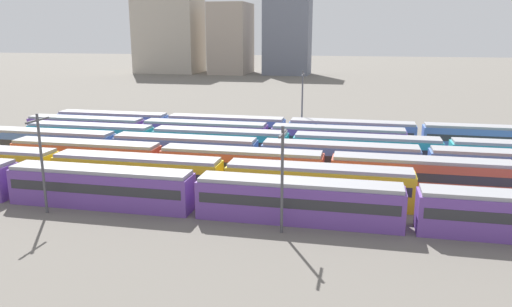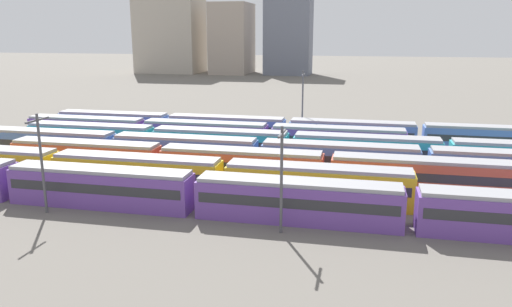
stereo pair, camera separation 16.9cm
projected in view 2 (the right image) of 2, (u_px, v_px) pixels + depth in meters
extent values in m
plane|color=#666059|center=(116.00, 162.00, 64.03)|extent=(600.00, 600.00, 0.00)
cube|color=#6B429E|center=(101.00, 189.00, 47.42)|extent=(18.00, 3.00, 3.40)
cube|color=#2D2D33|center=(101.00, 185.00, 47.33)|extent=(17.20, 3.06, 0.90)
cube|color=#939399|center=(100.00, 170.00, 46.98)|extent=(17.60, 2.70, 0.35)
cube|color=#6B429E|center=(298.00, 203.00, 43.49)|extent=(18.00, 3.00, 3.40)
cube|color=#2D2D33|center=(298.00, 198.00, 43.40)|extent=(17.20, 3.06, 0.90)
cube|color=#939399|center=(298.00, 182.00, 43.05)|extent=(17.60, 2.70, 0.35)
cube|color=yellow|center=(137.00, 175.00, 52.10)|extent=(18.00, 3.00, 3.40)
cube|color=#2D2D33|center=(137.00, 171.00, 52.00)|extent=(17.20, 3.06, 0.90)
cube|color=#939399|center=(136.00, 157.00, 51.65)|extent=(17.60, 2.70, 0.35)
cube|color=yellow|center=(318.00, 186.00, 48.17)|extent=(18.00, 3.00, 3.40)
cube|color=#2D2D33|center=(318.00, 182.00, 48.07)|extent=(17.20, 3.06, 0.90)
cube|color=#939399|center=(318.00, 168.00, 47.72)|extent=(17.60, 2.70, 0.35)
cube|color=#BC4C38|center=(86.00, 158.00, 58.90)|extent=(18.00, 3.00, 3.40)
cube|color=#2D2D33|center=(86.00, 155.00, 58.80)|extent=(17.20, 3.06, 0.90)
cube|color=#939399|center=(85.00, 143.00, 58.45)|extent=(17.60, 2.70, 0.35)
cube|color=#BC4C38|center=(241.00, 167.00, 54.96)|extent=(18.00, 3.00, 3.40)
cube|color=#2D2D33|center=(241.00, 164.00, 54.87)|extent=(17.20, 3.06, 0.90)
cube|color=#939399|center=(241.00, 151.00, 54.52)|extent=(17.60, 2.70, 0.35)
cube|color=#BC4C38|center=(420.00, 178.00, 51.03)|extent=(18.00, 3.00, 3.40)
cube|color=#2D2D33|center=(420.00, 174.00, 50.94)|extent=(17.20, 3.06, 0.90)
cube|color=#939399|center=(421.00, 160.00, 50.59)|extent=(17.60, 2.70, 0.35)
cube|color=#4C70BC|center=(50.00, 145.00, 65.59)|extent=(18.00, 3.00, 3.40)
cube|color=#2D2D33|center=(49.00, 142.00, 65.49)|extent=(17.20, 3.06, 0.90)
cube|color=#939399|center=(48.00, 131.00, 65.14)|extent=(17.60, 2.70, 0.35)
cube|color=#4C70BC|center=(185.00, 152.00, 61.66)|extent=(18.00, 3.00, 3.40)
cube|color=#2D2D33|center=(185.00, 149.00, 61.56)|extent=(17.20, 3.06, 0.90)
cube|color=#939399|center=(185.00, 138.00, 61.21)|extent=(17.60, 2.70, 0.35)
cube|color=#4C70BC|center=(339.00, 161.00, 57.73)|extent=(18.00, 3.00, 3.40)
cube|color=#2D2D33|center=(339.00, 157.00, 57.63)|extent=(17.20, 3.06, 0.90)
cube|color=#939399|center=(340.00, 145.00, 57.28)|extent=(17.60, 2.70, 0.35)
cube|color=teal|center=(91.00, 138.00, 69.89)|extent=(18.00, 3.00, 3.40)
cube|color=#2D2D33|center=(91.00, 135.00, 69.80)|extent=(17.20, 3.06, 0.90)
cube|color=#939399|center=(90.00, 125.00, 69.45)|extent=(17.60, 2.70, 0.35)
cube|color=teal|center=(220.00, 145.00, 65.96)|extent=(18.00, 3.00, 3.40)
cube|color=#2D2D33|center=(220.00, 142.00, 65.87)|extent=(17.20, 3.06, 0.90)
cube|color=#939399|center=(220.00, 131.00, 65.52)|extent=(17.60, 2.70, 0.35)
cube|color=teal|center=(366.00, 152.00, 62.03)|extent=(18.00, 3.00, 3.40)
cube|color=#2D2D33|center=(366.00, 149.00, 61.94)|extent=(17.20, 3.06, 0.90)
cube|color=#939399|center=(367.00, 137.00, 61.59)|extent=(17.60, 2.70, 0.35)
cube|color=#6B429E|center=(87.00, 130.00, 75.62)|extent=(18.00, 3.00, 3.40)
cube|color=#2D2D33|center=(86.00, 128.00, 75.52)|extent=(17.20, 3.06, 0.90)
cube|color=#939399|center=(86.00, 118.00, 75.17)|extent=(17.60, 2.70, 0.35)
cube|color=#6B429E|center=(205.00, 136.00, 71.68)|extent=(18.00, 3.00, 3.40)
cube|color=#2D2D33|center=(205.00, 133.00, 71.59)|extent=(17.20, 3.06, 0.90)
cube|color=#939399|center=(205.00, 123.00, 71.24)|extent=(17.60, 2.70, 0.35)
cube|color=#6B429E|center=(338.00, 142.00, 67.75)|extent=(18.00, 3.00, 3.40)
cube|color=#2D2D33|center=(338.00, 139.00, 67.66)|extent=(17.20, 3.06, 0.90)
cube|color=#939399|center=(338.00, 128.00, 67.31)|extent=(17.60, 2.70, 0.35)
cube|color=#4C70BC|center=(114.00, 125.00, 80.20)|extent=(18.00, 3.00, 3.40)
cube|color=#2D2D33|center=(113.00, 122.00, 80.10)|extent=(17.20, 3.06, 0.90)
cube|color=#939399|center=(113.00, 113.00, 79.75)|extent=(17.60, 2.70, 0.35)
cube|color=#4C70BC|center=(226.00, 129.00, 76.27)|extent=(18.00, 3.00, 3.40)
cube|color=#2D2D33|center=(226.00, 127.00, 76.17)|extent=(17.20, 3.06, 0.90)
cube|color=#939399|center=(226.00, 117.00, 75.82)|extent=(17.60, 2.70, 0.35)
cube|color=#4C70BC|center=(352.00, 135.00, 72.33)|extent=(18.00, 3.00, 3.40)
cube|color=#2D2D33|center=(352.00, 132.00, 72.24)|extent=(17.20, 3.06, 0.90)
cube|color=#939399|center=(352.00, 122.00, 71.89)|extent=(17.60, 2.70, 0.35)
cube|color=#4C70BC|center=(491.00, 141.00, 68.40)|extent=(18.00, 3.00, 3.40)
cube|color=#2D2D33|center=(491.00, 138.00, 68.31)|extent=(17.20, 3.06, 0.90)
cube|color=#939399|center=(493.00, 127.00, 67.96)|extent=(17.60, 2.70, 0.35)
cylinder|color=#4C4C51|center=(281.00, 181.00, 40.30)|extent=(0.24, 0.24, 9.01)
cube|color=#47474C|center=(282.00, 134.00, 39.38)|extent=(0.16, 3.20, 0.16)
cylinder|color=#4C4C51|center=(302.00, 106.00, 75.76)|extent=(0.24, 0.24, 10.59)
cube|color=#47474C|center=(303.00, 75.00, 74.64)|extent=(0.16, 3.20, 0.16)
cylinder|color=#4C4C51|center=(42.00, 164.00, 44.89)|extent=(0.24, 0.24, 9.26)
cube|color=#47474C|center=(37.00, 120.00, 43.94)|extent=(0.16, 3.20, 0.16)
cube|color=#B2A899|center=(170.00, 22.00, 200.75)|extent=(24.79, 19.17, 40.67)
cube|color=#A89989|center=(232.00, 39.00, 196.94)|extent=(14.40, 20.09, 27.27)
cube|color=slate|center=(289.00, 32.00, 191.68)|extent=(17.47, 14.27, 32.09)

